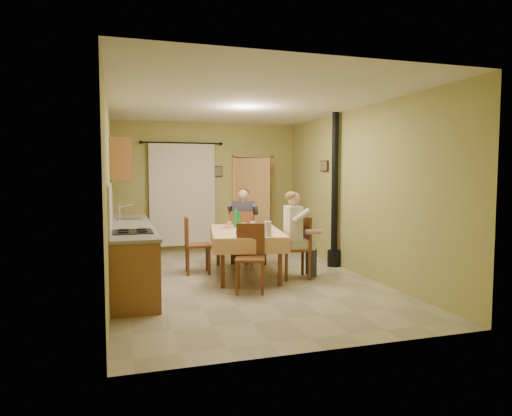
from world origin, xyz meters
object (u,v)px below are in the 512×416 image
object	(u,v)px
chair_left	(197,256)
stove_flue	(334,211)
chair_far	(243,248)
chair_near	(250,272)
chair_right	(296,260)
man_right	(295,225)
man_far	(243,217)
dining_table	(246,253)

from	to	relation	value
chair_left	stove_flue	xyz separation A→B (m)	(2.51, -0.17, 0.73)
chair_left	stove_flue	bearing A→B (deg)	90.18
chair_far	chair_near	size ratio (longest dim) A/B	1.02
chair_right	man_right	world-z (taller)	man_right
chair_near	stove_flue	bearing A→B (deg)	-128.61
man_right	stove_flue	xyz separation A→B (m)	(1.04, 0.67, 0.15)
chair_near	chair_left	xyz separation A→B (m)	(-0.53, 1.45, -0.00)
chair_far	chair_left	world-z (taller)	chair_far
chair_far	stove_flue	distance (m)	1.86
man_far	man_right	xyz separation A→B (m)	(0.47, -1.47, 0.00)
chair_far	man_right	world-z (taller)	man_right
chair_left	chair_far	bearing A→B (deg)	126.21
chair_near	man_far	distance (m)	2.22
man_far	stove_flue	xyz separation A→B (m)	(1.51, -0.80, 0.15)
chair_right	chair_left	xyz separation A→B (m)	(-1.48, 0.84, -0.00)
chair_far	stove_flue	world-z (taller)	stove_flue
chair_far	chair_left	bearing A→B (deg)	-124.82
chair_left	man_far	xyz separation A→B (m)	(1.00, 0.64, 0.59)
chair_far	man_far	world-z (taller)	man_far
chair_right	stove_flue	world-z (taller)	stove_flue
dining_table	chair_near	xyz separation A→B (m)	(-0.24, -1.07, -0.09)
chair_near	man_far	xyz separation A→B (m)	(0.46, 2.09, 0.59)
chair_far	man_far	xyz separation A→B (m)	(0.01, 0.01, 0.59)
stove_flue	man_right	bearing A→B (deg)	-147.24
chair_right	chair_near	bearing A→B (deg)	128.63
stove_flue	man_far	bearing A→B (deg)	151.98
chair_left	chair_right	bearing A→B (deg)	64.52
chair_right	chair_left	bearing A→B (deg)	66.33
chair_near	chair_left	world-z (taller)	chair_near
dining_table	chair_left	xyz separation A→B (m)	(-0.77, 0.38, -0.09)
chair_near	man_right	world-z (taller)	man_right
chair_far	man_right	xyz separation A→B (m)	(0.48, -1.46, 0.59)
chair_right	man_right	xyz separation A→B (m)	(-0.01, 0.00, 0.59)
man_far	chair_far	bearing A→B (deg)	-90.00
dining_table	chair_left	distance (m)	0.86
chair_far	chair_right	world-z (taller)	chair_right
chair_far	chair_right	size ratio (longest dim) A/B	0.99
chair_near	dining_table	bearing A→B (deg)	-84.07
chair_left	man_far	bearing A→B (deg)	126.62
chair_right	chair_far	bearing A→B (deg)	24.47
chair_near	man_right	xyz separation A→B (m)	(0.94, 0.61, 0.59)
dining_table	man_right	size ratio (longest dim) A/B	1.49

